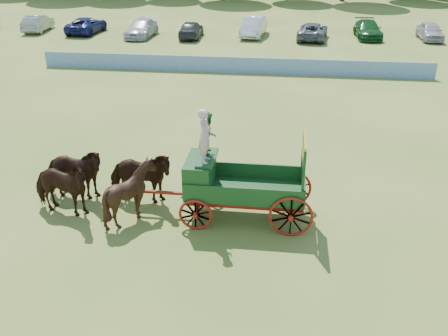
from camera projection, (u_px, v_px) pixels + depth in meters
The scene contains 8 objects.
ground at pixel (204, 212), 17.04m from camera, with size 160.00×160.00×0.00m, color olive.
horse_lead_left at pixel (61, 188), 16.50m from camera, with size 1.06×2.33×1.97m, color black.
horse_lead_right at pixel (74, 174), 17.49m from camera, with size 1.06×2.33×1.97m, color black.
horse_wheel_left at pixel (131, 193), 16.24m from camera, with size 1.59×1.79×1.97m, color black.
horse_wheel_right at pixel (140, 177), 17.22m from camera, with size 1.06×2.33×1.97m, color black.
farm_dray at pixel (223, 173), 16.12m from camera, with size 6.00×2.00×3.87m.
sponsor_banner at pixel (232, 65), 32.99m from camera, with size 26.00×0.08×1.05m, color #1C599B.
parked_cars at pixel (290, 30), 43.15m from camera, with size 57.56×6.99×1.64m.
Camera 1 is at (2.51, -14.48, 8.80)m, focal length 40.00 mm.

